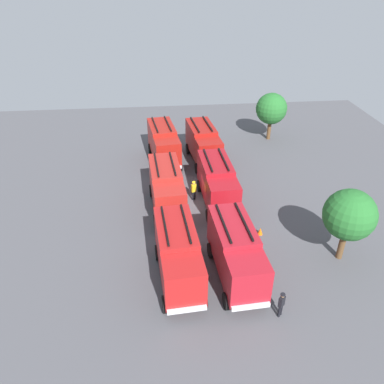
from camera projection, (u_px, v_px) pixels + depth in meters
name	position (u px, v px, depth m)	size (l,w,h in m)	color
ground_plane	(192.00, 205.00, 33.48)	(54.40, 54.40, 0.00)	#4C4C51
fire_truck_0	(164.00, 142.00, 39.88)	(7.45, 3.49, 3.88)	#A21A13
fire_truck_1	(167.00, 187.00, 32.01)	(7.34, 3.13, 3.88)	#AF221C
fire_truck_2	(178.00, 254.00, 24.69)	(7.35, 3.17, 3.88)	#AD1919
fire_truck_3	(203.00, 142.00, 39.87)	(7.41, 3.36, 3.88)	maroon
fire_truck_4	(217.00, 182.00, 32.72)	(7.29, 2.98, 3.88)	#A1121A
fire_truck_5	(236.00, 251.00, 24.90)	(7.34, 3.11, 3.88)	#A81823
firefighter_0	(194.00, 190.00, 33.78)	(0.39, 0.48, 1.84)	black
firefighter_1	(281.00, 303.00, 22.56)	(0.46, 0.47, 1.82)	black
tree_0	(271.00, 109.00, 44.10)	(3.61, 3.61, 5.60)	brown
tree_1	(350.00, 215.00, 25.67)	(3.60, 3.60, 5.58)	brown
traffic_cone_0	(260.00, 231.00, 29.81)	(0.42, 0.42, 0.59)	#F2600C
traffic_cone_1	(204.00, 176.00, 37.33)	(0.46, 0.46, 0.65)	#F2600C
traffic_cone_2	(220.00, 152.00, 42.15)	(0.46, 0.46, 0.66)	#F2600C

